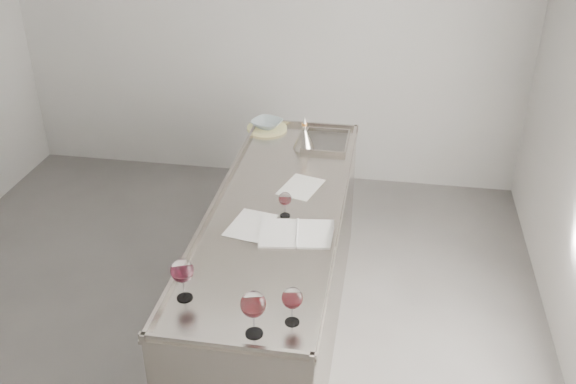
% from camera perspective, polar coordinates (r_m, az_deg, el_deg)
% --- Properties ---
extents(room_shell, '(4.54, 5.04, 2.84)m').
position_cam_1_polar(room_shell, '(3.37, -10.36, 3.60)').
color(room_shell, '#4F4C4A').
rests_on(room_shell, ground).
extents(counter, '(0.77, 2.42, 0.97)m').
position_cam_1_polar(counter, '(3.98, -0.90, -7.11)').
color(counter, gray).
rests_on(counter, ground).
extents(wine_glass_left, '(0.11, 0.11, 0.21)m').
position_cam_1_polar(wine_glass_left, '(2.98, -9.38, -7.01)').
color(wine_glass_left, white).
rests_on(wine_glass_left, counter).
extents(wine_glass_middle, '(0.11, 0.11, 0.22)m').
position_cam_1_polar(wine_glass_middle, '(2.75, -3.11, -10.02)').
color(wine_glass_middle, white).
rests_on(wine_glass_middle, counter).
extents(wine_glass_right, '(0.09, 0.09, 0.18)m').
position_cam_1_polar(wine_glass_right, '(2.82, 0.38, -9.48)').
color(wine_glass_right, white).
rests_on(wine_glass_right, counter).
extents(wine_glass_small, '(0.07, 0.07, 0.15)m').
position_cam_1_polar(wine_glass_small, '(3.58, -0.26, -0.68)').
color(wine_glass_small, white).
rests_on(wine_glass_small, counter).
extents(notebook, '(0.44, 0.33, 0.02)m').
position_cam_1_polar(notebook, '(3.47, 0.81, -3.71)').
color(notebook, white).
rests_on(notebook, counter).
extents(loose_paper_top, '(0.28, 0.34, 0.00)m').
position_cam_1_polar(loose_paper_top, '(3.92, 1.16, 0.46)').
color(loose_paper_top, silver).
rests_on(loose_paper_top, counter).
extents(loose_paper_under, '(0.27, 0.34, 0.00)m').
position_cam_1_polar(loose_paper_under, '(3.55, -3.34, -2.95)').
color(loose_paper_under, silver).
rests_on(loose_paper_under, counter).
extents(trivet, '(0.34, 0.34, 0.02)m').
position_cam_1_polar(trivet, '(4.71, -1.88, 5.69)').
color(trivet, beige).
rests_on(trivet, counter).
extents(ceramic_bowl, '(0.28, 0.28, 0.05)m').
position_cam_1_polar(ceramic_bowl, '(4.69, -1.89, 6.10)').
color(ceramic_bowl, '#91A3A9').
rests_on(ceramic_bowl, trivet).
extents(wine_funnel, '(0.16, 0.16, 0.23)m').
position_cam_1_polar(wine_funnel, '(4.39, 1.46, 4.76)').
color(wine_funnel, '#A9A197').
rests_on(wine_funnel, counter).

